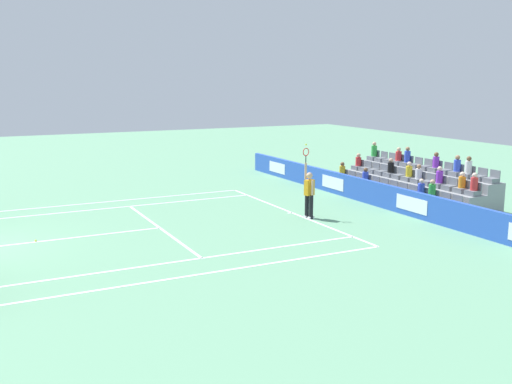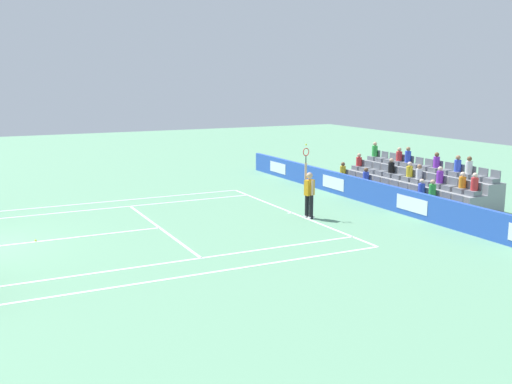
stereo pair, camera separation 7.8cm
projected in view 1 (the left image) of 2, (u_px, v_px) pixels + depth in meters
line_baseline at (292, 213)px, 23.64m from camera, size 10.97×0.10×0.01m
line_service at (160, 228)px, 21.22m from camera, size 8.23×0.10×0.01m
line_centre_service at (68, 238)px, 19.81m from camera, size 0.10×6.40×0.01m
line_singles_sideline_left at (119, 207)px, 24.63m from camera, size 0.10×11.89×0.01m
line_singles_sideline_right at (187, 260)px, 17.40m from camera, size 0.10×11.89×0.01m
line_doubles_sideline_left at (111, 201)px, 25.83m from camera, size 0.10×11.89×0.01m
line_doubles_sideline_right at (204, 274)px, 16.20m from camera, size 0.10×11.89×0.01m
line_centre_mark at (290, 213)px, 23.59m from camera, size 0.10×0.20×0.01m
sponsor_barrier at (370, 192)px, 25.25m from camera, size 21.69×0.22×1.00m
tennis_player at (309, 193)px, 22.54m from camera, size 0.53×0.40×2.85m
stadium_stand at (412, 187)px, 26.25m from camera, size 8.06×2.85×2.19m
loose_tennis_ball at (36, 241)px, 19.40m from camera, size 0.07×0.07×0.07m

